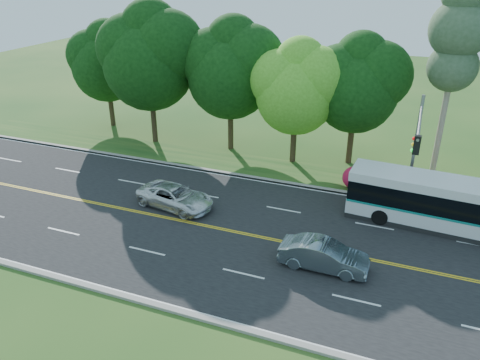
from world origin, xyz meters
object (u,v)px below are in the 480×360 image
(sedan, at_px, (324,255))
(traffic_signal, at_px, (416,144))
(suv, at_px, (175,197))
(transit_bus, at_px, (451,206))

(sedan, bearing_deg, traffic_signal, -26.26)
(sedan, distance_m, suv, 10.41)
(traffic_signal, distance_m, sedan, 8.71)
(suv, bearing_deg, transit_bus, -68.95)
(traffic_signal, distance_m, transit_bus, 4.03)
(traffic_signal, relative_size, transit_bus, 0.61)
(transit_bus, bearing_deg, traffic_signal, 167.86)
(traffic_signal, relative_size, suv, 1.41)
(transit_bus, distance_m, sedan, 8.60)
(transit_bus, bearing_deg, sedan, -128.91)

